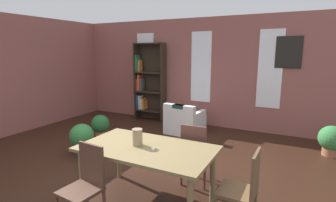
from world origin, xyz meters
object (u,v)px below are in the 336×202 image
armchair_white (184,122)px  potted_plant_by_shelf (332,140)px  vase_on_table (137,137)px  potted_plant_window (82,138)px  dining_chair_far_right (195,152)px  dining_table (147,153)px  bookshelf_tall (148,83)px  potted_plant_corner (100,125)px  dining_chair_head_right (244,188)px  dining_chair_near_left (85,183)px

armchair_white → potted_plant_by_shelf: size_ratio=1.44×
vase_on_table → potted_plant_window: 2.04m
dining_chair_far_right → armchair_white: 2.56m
dining_table → dining_chair_far_right: bearing=61.1°
vase_on_table → potted_plant_by_shelf: size_ratio=0.38×
bookshelf_tall → potted_plant_corner: size_ratio=4.20×
dining_table → potted_plant_window: size_ratio=2.80×
potted_plant_window → dining_chair_head_right: bearing=-13.7°
dining_chair_head_right → bookshelf_tall: size_ratio=0.43×
dining_chair_head_right → potted_plant_window: bearing=166.3°
bookshelf_tall → armchair_white: (1.48, -0.72, -0.81)m
potted_plant_by_shelf → potted_plant_window: 4.80m
dining_chair_head_right → potted_plant_window: dining_chair_head_right is taller
bookshelf_tall → potted_plant_corner: (-0.15, -1.91, -0.80)m
dining_chair_near_left → bookshelf_tall: (-1.86, 4.42, 0.58)m
dining_chair_head_right → dining_table: bearing=179.9°
dining_chair_head_right → potted_plant_window: (-3.20, 0.78, -0.16)m
dining_table → dining_chair_near_left: size_ratio=1.84×
vase_on_table → armchair_white: (-0.62, 2.98, -0.60)m
bookshelf_tall → dining_chair_near_left: bearing=-67.2°
dining_chair_head_right → potted_plant_window: size_ratio=1.53×
vase_on_table → dining_chair_near_left: bearing=-108.5°
dining_chair_near_left → bookshelf_tall: size_ratio=0.43×
bookshelf_tall → potted_plant_corner: bookshelf_tall is taller
dining_table → potted_plant_window: (-1.96, 0.78, -0.33)m
potted_plant_by_shelf → armchair_white: bearing=179.3°
vase_on_table → dining_chair_far_right: (0.54, 0.72, -0.37)m
dining_chair_near_left → armchair_white: size_ratio=1.11×
dining_table → dining_chair_near_left: bearing=-118.2°
dining_table → vase_on_table: bearing=-180.0°
armchair_white → potted_plant_corner: 2.02m
potted_plant_by_shelf → potted_plant_corner: potted_plant_by_shelf is taller
vase_on_table → dining_chair_head_right: vase_on_table is taller
armchair_white → potted_plant_by_shelf: (3.10, -0.04, 0.04)m
dining_table → potted_plant_corner: bearing=143.2°
dining_chair_near_left → dining_chair_head_right: bearing=23.8°
dining_table → dining_chair_near_left: 0.83m
potted_plant_corner → potted_plant_window: potted_plant_window is taller
vase_on_table → bookshelf_tall: 4.26m
dining_chair_head_right → dining_chair_far_right: (-0.85, 0.72, 0.00)m
dining_chair_near_left → bookshelf_tall: bookshelf_tall is taller
dining_chair_near_left → armchair_white: bearing=95.9°
dining_chair_far_right → bookshelf_tall: bearing=131.5°
dining_table → bookshelf_tall: bearing=121.2°
potted_plant_corner → dining_table: bearing=-36.8°
dining_chair_far_right → armchair_white: (-1.16, 2.26, -0.23)m
dining_chair_far_right → potted_plant_corner: (-2.79, 1.06, -0.22)m
potted_plant_by_shelf → potted_plant_corner: bearing=-166.2°
dining_table → vase_on_table: 0.24m
vase_on_table → armchair_white: 3.11m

